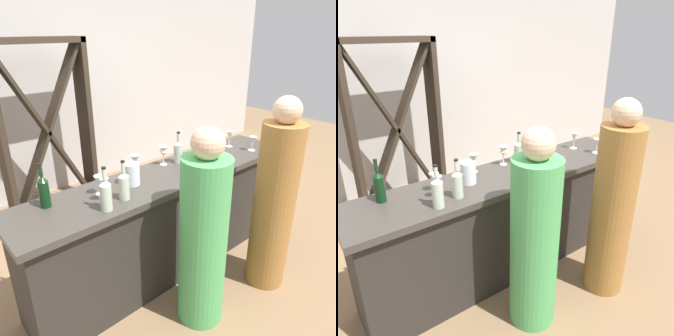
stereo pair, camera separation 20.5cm
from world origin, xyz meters
TOP-DOWN VIEW (x-y plane):
  - ground_plane at (0.00, 0.00)m, footprint 12.00×12.00m
  - back_wall at (0.00, 2.20)m, footprint 8.00×0.10m
  - bar_counter at (0.00, 0.00)m, footprint 2.56×0.55m
  - wine_rack at (-0.32, 1.65)m, footprint 1.01×0.28m
  - wine_bottle_leftmost_dark_green at (-0.95, 0.13)m, footprint 0.07×0.07m
  - wine_bottle_second_left_clear_pale at (-0.67, -0.17)m, footprint 0.08×0.08m
  - wine_bottle_center_clear_pale at (-0.50, -0.12)m, footprint 0.07×0.07m
  - wine_bottle_second_right_clear_pale at (0.23, 0.13)m, footprint 0.08×0.08m
  - wine_bottle_rightmost_clear_pale at (0.27, -0.18)m, footprint 0.08×0.08m
  - wine_glass_near_left at (0.96, -0.12)m, footprint 0.07×0.07m
  - wine_glass_near_center at (-0.62, -0.06)m, footprint 0.06×0.06m
  - wine_glass_near_right at (-0.59, 0.05)m, footprint 0.07×0.07m
  - wine_glass_far_left at (0.89, 0.10)m, footprint 0.07×0.07m
  - wine_glass_far_center at (0.10, 0.17)m, footprint 0.08×0.08m
  - wine_glass_far_right at (-0.19, 0.18)m, footprint 0.08×0.08m
  - water_pitcher at (-0.33, 0.03)m, footprint 0.12×0.12m
  - person_left_guest at (-0.18, -0.57)m, footprint 0.36×0.36m
  - person_center_guest at (0.52, -0.67)m, footprint 0.35×0.35m

SIDE VIEW (x-z plane):
  - ground_plane at x=0.00m, z-range 0.00..0.00m
  - bar_counter at x=0.00m, z-range 0.00..0.93m
  - person_left_guest at x=-0.18m, z-range -0.05..1.43m
  - person_center_guest at x=0.52m, z-range -0.05..1.54m
  - wine_rack at x=-0.32m, z-range 0.00..1.93m
  - water_pitcher at x=-0.33m, z-range 0.93..1.09m
  - wine_glass_near_left at x=0.96m, z-range 0.96..1.10m
  - wine_glass_near_right at x=-0.59m, z-range 0.96..1.10m
  - wine_bottle_second_right_clear_pale at x=0.23m, z-range 0.89..1.17m
  - wine_glass_far_left at x=0.89m, z-range 0.95..1.11m
  - wine_bottle_center_clear_pale at x=-0.50m, z-range 0.89..1.18m
  - wine_bottle_rightmost_clear_pale at x=0.27m, z-range 0.89..1.18m
  - wine_glass_far_right at x=-0.19m, z-range 0.96..1.12m
  - wine_bottle_second_left_clear_pale at x=-0.67m, z-range 0.89..1.19m
  - wine_bottle_leftmost_dark_green at x=-0.95m, z-range 0.89..1.20m
  - wine_glass_far_center at x=0.10m, z-range 0.96..1.13m
  - wine_glass_near_center at x=-0.62m, z-range 0.96..1.13m
  - back_wall at x=0.00m, z-range 0.00..2.80m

